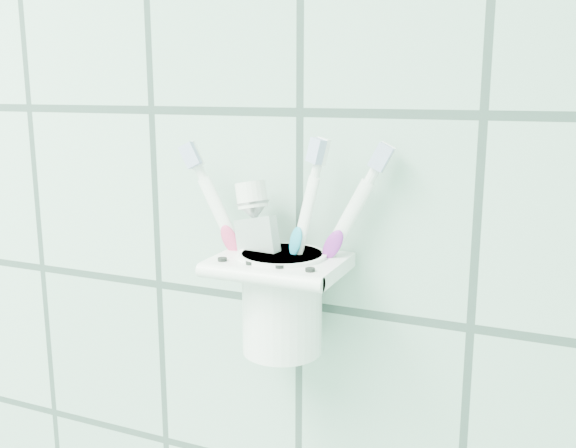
# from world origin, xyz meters

# --- Properties ---
(holder_bracket) EXTENTS (0.12, 0.10, 0.04)m
(holder_bracket) POSITION_xyz_m (0.67, 1.15, 1.30)
(holder_bracket) COLOR white
(holder_bracket) RESTS_ON wall_back
(cup) EXTENTS (0.08, 0.08, 0.10)m
(cup) POSITION_xyz_m (0.67, 1.16, 1.27)
(cup) COLOR white
(cup) RESTS_ON holder_bracket
(toothbrush_pink) EXTENTS (0.09, 0.02, 0.20)m
(toothbrush_pink) POSITION_xyz_m (0.66, 1.16, 1.33)
(toothbrush_pink) COLOR white
(toothbrush_pink) RESTS_ON cup
(toothbrush_blue) EXTENTS (0.05, 0.02, 0.20)m
(toothbrush_blue) POSITION_xyz_m (0.66, 1.16, 1.33)
(toothbrush_blue) COLOR white
(toothbrush_blue) RESTS_ON cup
(toothbrush_orange) EXTENTS (0.09, 0.03, 0.20)m
(toothbrush_orange) POSITION_xyz_m (0.66, 1.16, 1.33)
(toothbrush_orange) COLOR white
(toothbrush_orange) RESTS_ON cup
(toothpaste_tube) EXTENTS (0.06, 0.04, 0.16)m
(toothpaste_tube) POSITION_xyz_m (0.66, 1.15, 1.31)
(toothpaste_tube) COLOR silver
(toothpaste_tube) RESTS_ON cup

